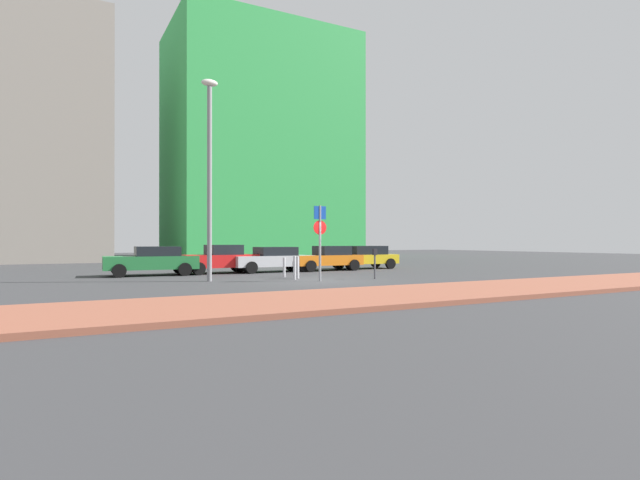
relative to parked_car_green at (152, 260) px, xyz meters
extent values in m
plane|color=#38383A|center=(5.71, -6.64, -0.75)|extent=(120.00, 120.00, 0.00)
cube|color=#93513D|center=(5.71, -13.44, -0.68)|extent=(40.00, 4.38, 0.14)
cube|color=#237238|center=(-0.07, 0.00, -0.11)|extent=(4.48, 2.08, 0.64)
cube|color=black|center=(0.23, -0.01, 0.45)|extent=(2.17, 1.79, 0.47)
cylinder|color=black|center=(-1.61, -0.81, -0.43)|extent=(0.65, 0.26, 0.64)
cylinder|color=black|center=(-1.50, 1.00, -0.43)|extent=(0.65, 0.26, 0.64)
cylinder|color=black|center=(1.36, -0.99, -0.43)|extent=(0.65, 0.26, 0.64)
cylinder|color=black|center=(1.47, 0.82, -0.43)|extent=(0.65, 0.26, 0.64)
cube|color=red|center=(3.38, 0.13, -0.10)|extent=(4.04, 1.95, 0.66)
cube|color=black|center=(3.65, 0.14, 0.49)|extent=(1.75, 1.68, 0.52)
cylinder|color=black|center=(2.09, -0.81, -0.43)|extent=(0.65, 0.26, 0.64)
cylinder|color=black|center=(1.99, 0.91, -0.43)|extent=(0.65, 0.26, 0.64)
cylinder|color=black|center=(4.77, -0.66, -0.43)|extent=(0.65, 0.26, 0.64)
cylinder|color=black|center=(4.67, 1.07, -0.43)|extent=(0.65, 0.26, 0.64)
cube|color=#B7BABF|center=(6.27, -0.20, -0.14)|extent=(4.55, 1.77, 0.59)
cube|color=black|center=(6.48, -0.19, 0.39)|extent=(2.12, 1.58, 0.47)
cylinder|color=black|center=(4.76, -1.06, -0.43)|extent=(0.65, 0.24, 0.64)
cylinder|color=black|center=(4.72, 0.59, -0.43)|extent=(0.65, 0.24, 0.64)
cylinder|color=black|center=(7.83, -0.99, -0.43)|extent=(0.65, 0.24, 0.64)
cylinder|color=black|center=(7.79, 0.67, -0.43)|extent=(0.65, 0.24, 0.64)
cube|color=orange|center=(9.57, -0.31, -0.14)|extent=(4.16, 1.71, 0.58)
cube|color=black|center=(9.98, -0.31, 0.41)|extent=(1.82, 1.56, 0.52)
cylinder|color=black|center=(8.16, -1.17, -0.43)|extent=(0.64, 0.22, 0.64)
cylinder|color=black|center=(8.15, 0.52, -0.43)|extent=(0.64, 0.22, 0.64)
cylinder|color=black|center=(10.99, -1.15, -0.43)|extent=(0.64, 0.22, 0.64)
cylinder|color=black|center=(10.98, 0.54, -0.43)|extent=(0.64, 0.22, 0.64)
cube|color=gold|center=(12.56, 0.24, -0.15)|extent=(4.17, 1.91, 0.56)
cube|color=black|center=(12.74, 0.23, 0.39)|extent=(2.29, 1.68, 0.53)
cylinder|color=black|center=(11.13, -0.54, -0.43)|extent=(0.65, 0.25, 0.64)
cylinder|color=black|center=(11.21, 1.16, -0.43)|extent=(0.65, 0.25, 0.64)
cylinder|color=black|center=(13.90, -0.68, -0.43)|extent=(0.65, 0.25, 0.64)
cylinder|color=black|center=(13.99, 1.03, -0.43)|extent=(0.65, 0.25, 0.64)
cylinder|color=gray|center=(5.63, -6.98, 0.85)|extent=(0.10, 0.10, 3.20)
cube|color=#1447B7|center=(5.63, -6.98, 2.14)|extent=(0.55, 0.05, 0.55)
cylinder|color=red|center=(5.63, -6.98, 1.52)|extent=(0.60, 0.04, 0.60)
cylinder|color=#4C4C51|center=(8.39, -7.02, -0.22)|extent=(0.08, 0.08, 1.07)
cube|color=black|center=(8.39, -7.02, 0.46)|extent=(0.18, 0.14, 0.28)
cylinder|color=gray|center=(1.51, -4.81, 3.36)|extent=(0.20, 0.20, 8.22)
ellipsoid|color=silver|center=(1.51, -4.81, 7.62)|extent=(0.70, 0.36, 0.30)
cylinder|color=#B7B7BC|center=(5.49, -5.08, -0.25)|extent=(0.15, 0.15, 1.00)
cylinder|color=#B7B7BC|center=(5.32, -3.96, -0.29)|extent=(0.13, 0.13, 0.92)
cylinder|color=#B7B7BC|center=(5.06, -5.68, -0.23)|extent=(0.12, 0.12, 1.04)
cube|color=green|center=(15.26, 24.82, 11.17)|extent=(18.72, 13.08, 23.84)
cube|color=gray|center=(-6.85, 24.90, 9.57)|extent=(13.52, 15.87, 20.64)
camera|label=1|loc=(-4.21, -25.36, 0.92)|focal=27.78mm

